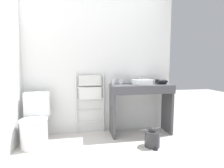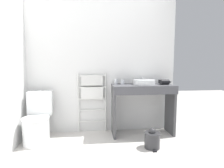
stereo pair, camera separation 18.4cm
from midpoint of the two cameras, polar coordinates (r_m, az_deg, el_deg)
wall_back at (r=3.14m, az=-2.37°, el=7.20°), size 2.71×0.12×2.49m
wall_side at (r=2.63m, az=-30.76°, el=6.59°), size 0.12×2.01×2.49m
toilet at (r=2.94m, az=-21.54°, el=-11.65°), size 0.39×0.52×0.78m
towel_radiator at (r=3.05m, az=-4.84°, el=-2.38°), size 0.50×0.06×1.05m
vanity_counter at (r=3.03m, az=11.77°, el=-5.31°), size 1.03×0.45×0.86m
sink_basin at (r=3.02m, az=12.22°, el=0.63°), size 0.37×0.37×0.08m
faucet at (r=3.17m, az=11.31°, el=1.48°), size 0.02×0.10×0.12m
cup_near_wall at (r=3.04m, az=3.04°, el=0.78°), size 0.07×0.07×0.09m
cup_near_edge at (r=3.03m, az=5.24°, el=0.69°), size 0.06×0.06×0.08m
hair_dryer at (r=3.13m, az=18.47°, el=0.64°), size 0.19×0.19×0.09m
trash_bin at (r=2.71m, az=14.97°, el=-17.11°), size 0.22×0.25×0.29m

